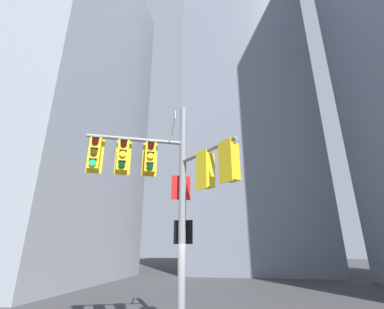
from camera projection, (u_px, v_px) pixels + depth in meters
building_tower_left at (45, 101)px, 24.22m from camera, size 14.68×14.68×30.25m
building_mid_block at (246, 129)px, 33.55m from camera, size 13.68×13.68×33.25m
signal_pole_assembly at (167, 178)px, 8.06m from camera, size 4.75×2.47×7.09m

